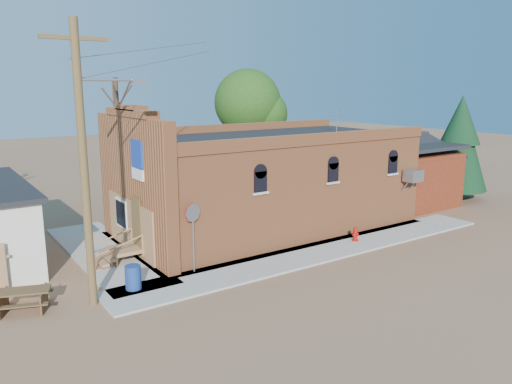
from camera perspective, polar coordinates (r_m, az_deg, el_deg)
ground at (r=20.25m, az=6.06°, el=-8.32°), size 120.00×120.00×0.00m
sidewalk_south at (r=21.81m, az=7.55°, el=-6.75°), size 19.00×2.20×0.08m
sidewalk_west at (r=22.40m, az=-16.91°, el=-6.67°), size 2.60×10.00×0.08m
brick_bar at (r=24.79m, az=0.86°, el=1.14°), size 16.40×7.97×6.30m
red_shed at (r=31.45m, az=15.72°, el=2.88°), size 5.40×6.40×4.30m
utility_pole at (r=16.32m, az=-18.94°, el=3.47°), size 3.12×0.26×9.00m
tree_bare_near at (r=28.98m, az=-15.61°, el=9.49°), size 2.80×2.80×7.65m
tree_leafy at (r=33.43m, az=-0.95°, el=10.15°), size 4.40×4.40×8.15m
evergreen_tree at (r=33.58m, az=22.25°, el=5.47°), size 3.60×3.60×6.50m
fire_hydrant at (r=23.28m, az=11.29°, el=-4.73°), size 0.36×0.33×0.65m
stop_sign at (r=18.80m, az=-7.23°, el=-3.13°), size 0.71×0.26×2.67m
trash_barrel at (r=18.09m, az=-13.87°, el=-9.44°), size 0.69×0.69×0.85m
picnic_table at (r=17.81m, az=-25.06°, el=-10.81°), size 1.95×1.71×0.68m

